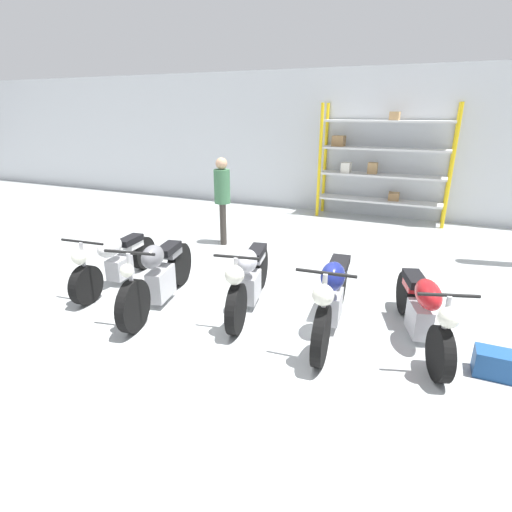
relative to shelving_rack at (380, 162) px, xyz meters
The scene contains 10 objects.
ground_plane 6.16m from the shelving_rack, 98.76° to the right, with size 30.00×30.00×0.00m, color #B2B7B7.
back_wall 1.05m from the shelving_rack, 158.36° to the left, with size 30.00×0.08×3.60m.
shelving_rack is the anchor object (origin of this frame).
motorcycle_white 6.72m from the shelving_rack, 118.43° to the right, with size 0.69×1.99×0.93m.
motorcycle_grey 6.57m from the shelving_rack, 109.09° to the right, with size 0.71×2.11×1.04m.
motorcycle_silver 5.89m from the shelving_rack, 99.15° to the right, with size 0.64×2.01×1.00m.
motorcycle_blue 5.97m from the shelving_rack, 87.43° to the right, with size 0.63×2.17×1.06m.
motorcycle_red 5.96m from the shelving_rack, 77.30° to the right, with size 0.84×1.95×0.94m.
person_browsing 4.23m from the shelving_rack, 128.30° to the right, with size 0.43×0.43×1.74m.
toolbox 6.57m from the shelving_rack, 71.35° to the right, with size 0.44×0.26×0.28m.
Camera 1 is at (2.07, -4.37, 2.61)m, focal length 28.00 mm.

